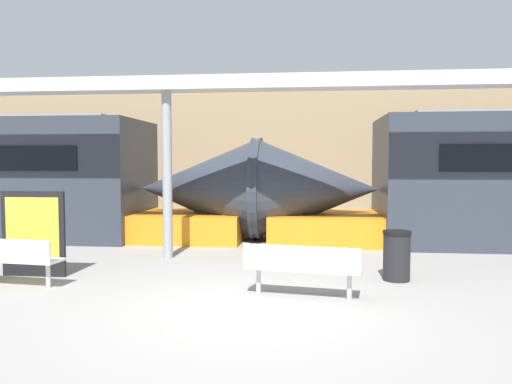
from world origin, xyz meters
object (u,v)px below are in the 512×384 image
object	(u,v)px
bench_far	(4,256)
bench_near	(302,265)
support_column_near	(167,175)
trash_bin	(397,255)
poster_board	(33,233)

from	to	relation	value
bench_far	bench_near	bearing A→B (deg)	4.04
support_column_near	bench_near	bearing A→B (deg)	-44.69
trash_bin	bench_near	bearing A→B (deg)	-141.08
bench_near	trash_bin	size ratio (longest dim) A/B	2.08
bench_near	trash_bin	bearing A→B (deg)	47.90
bench_far	support_column_near	bearing A→B (deg)	59.87
bench_far	poster_board	bearing A→B (deg)	90.31
trash_bin	support_column_near	size ratio (longest dim) A/B	0.24
bench_near	poster_board	world-z (taller)	poster_board
trash_bin	support_column_near	distance (m)	4.86
bench_near	support_column_near	world-z (taller)	support_column_near
bench_far	trash_bin	size ratio (longest dim) A/B	2.20
trash_bin	support_column_near	world-z (taller)	support_column_near
bench_far	support_column_near	distance (m)	3.50
trash_bin	poster_board	distance (m)	6.30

